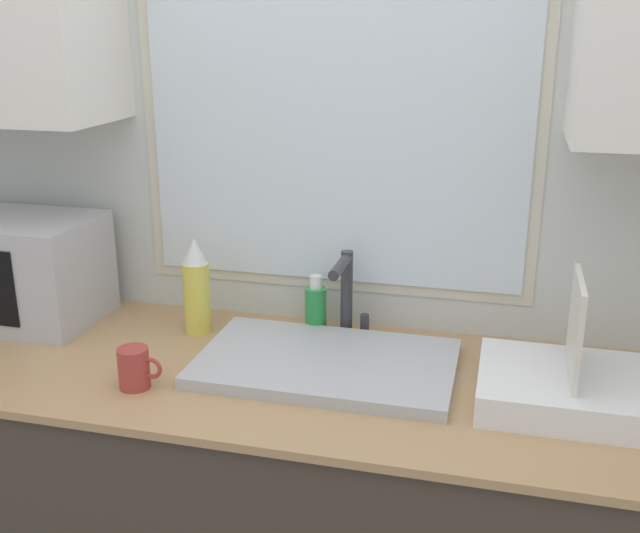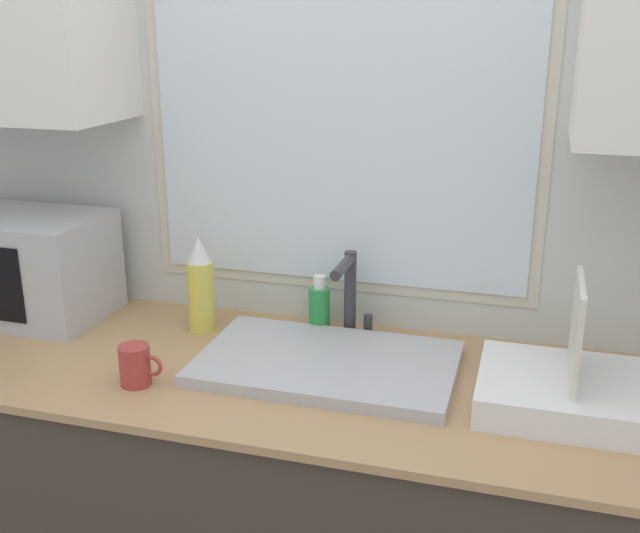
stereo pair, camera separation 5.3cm
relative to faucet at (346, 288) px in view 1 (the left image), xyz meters
name	(u,v)px [view 1 (the left image)]	position (x,y,z in m)	size (l,w,h in m)	color
wall_back	(334,153)	(-0.06, 0.09, 0.34)	(6.00, 0.38, 2.60)	silver
sink_basin	(326,363)	(0.00, -0.20, -0.12)	(0.61, 0.38, 0.03)	#B2B2B7
faucet	(346,288)	(0.00, 0.00, 0.00)	(0.08, 0.17, 0.23)	#333338
microwave	(11,268)	(-0.93, -0.09, 0.01)	(0.48, 0.31, 0.29)	#B2B2B7
dish_rack	(569,385)	(0.55, -0.23, -0.09)	(0.39, 0.32, 0.29)	white
spray_bottle	(196,288)	(-0.39, -0.06, -0.01)	(0.07, 0.07, 0.26)	#D8CC4C
soap_bottle	(316,308)	(-0.09, 0.01, -0.07)	(0.06, 0.06, 0.16)	#268C3F
mug_near_sink	(135,368)	(-0.40, -0.40, -0.09)	(0.11, 0.07, 0.10)	#A53833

